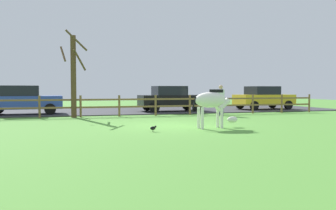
{
  "coord_description": "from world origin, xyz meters",
  "views": [
    {
      "loc": [
        -3.76,
        -12.71,
        1.42
      ],
      "look_at": [
        0.23,
        1.04,
        0.75
      ],
      "focal_mm": 36.52,
      "sensor_mm": 36.0,
      "label": 1
    }
  ],
  "objects": [
    {
      "name": "paddock_fence",
      "position": [
        -0.28,
        5.0,
        0.63
      ],
      "size": [
        21.54,
        0.11,
        1.1
      ],
      "color": "brown",
      "rests_on": "ground_plane"
    },
    {
      "name": "parked_car_black",
      "position": [
        2.34,
        7.62,
        0.84
      ],
      "size": [
        4.06,
        2.01,
        1.56
      ],
      "color": "black",
      "rests_on": "parking_asphalt"
    },
    {
      "name": "parked_car_blue",
      "position": [
        -6.18,
        7.33,
        0.84
      ],
      "size": [
        4.1,
        2.08,
        1.56
      ],
      "color": "#2D4CAD",
      "rests_on": "parking_asphalt"
    },
    {
      "name": "ground_plane",
      "position": [
        0.0,
        0.0,
        0.0
      ],
      "size": [
        60.0,
        60.0,
        0.0
      ],
      "primitive_type": "plane",
      "color": "#549338"
    },
    {
      "name": "parked_car_yellow",
      "position": [
        8.99,
        7.82,
        0.84
      ],
      "size": [
        4.11,
        2.11,
        1.56
      ],
      "color": "yellow",
      "rests_on": "parking_asphalt"
    },
    {
      "name": "zebra",
      "position": [
        1.23,
        -1.29,
        0.93
      ],
      "size": [
        1.93,
        0.62,
        1.41
      ],
      "color": "white",
      "rests_on": "ground_plane"
    },
    {
      "name": "bare_tree",
      "position": [
        -3.54,
        4.91,
        2.17
      ],
      "size": [
        1.32,
        1.11,
        4.26
      ],
      "color": "#513A23",
      "rests_on": "ground_plane"
    },
    {
      "name": "visitor_near_fence",
      "position": [
        4.09,
        4.13,
        0.91
      ],
      "size": [
        0.39,
        0.28,
        1.64
      ],
      "color": "#232847",
      "rests_on": "ground_plane"
    },
    {
      "name": "crow_on_grass",
      "position": [
        -1.08,
        -1.7,
        0.13
      ],
      "size": [
        0.22,
        0.1,
        0.2
      ],
      "color": "black",
      "rests_on": "ground_plane"
    },
    {
      "name": "parking_asphalt",
      "position": [
        0.0,
        9.3,
        0.03
      ],
      "size": [
        28.0,
        7.4,
        0.05
      ],
      "primitive_type": "cube",
      "color": "#38383D",
      "rests_on": "ground_plane"
    }
  ]
}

